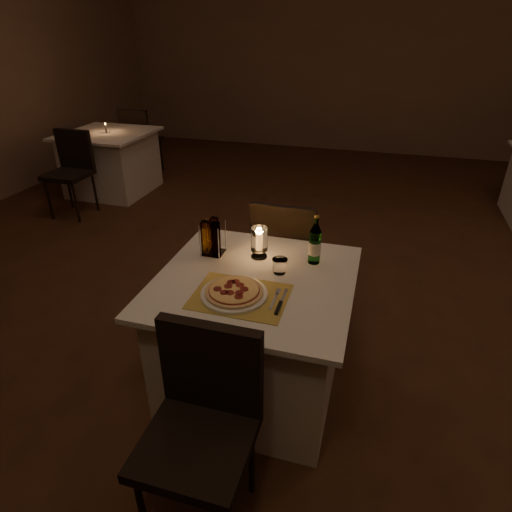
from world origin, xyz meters
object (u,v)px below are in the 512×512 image
(chair_near, at_px, (203,412))
(plate, at_px, (234,294))
(pizza, at_px, (234,291))
(tumbler, at_px, (280,266))
(main_table, at_px, (255,335))
(chair_far, at_px, (285,249))
(water_bottle, at_px, (315,244))
(neighbor_table_left, at_px, (111,162))
(hurricane_candle, at_px, (259,240))

(chair_near, bearing_deg, plate, 95.35)
(pizza, xyz_separation_m, tumbler, (0.16, 0.27, 0.01))
(plate, xyz_separation_m, pizza, (-0.00, 0.00, 0.02))
(main_table, relative_size, chair_far, 1.11)
(main_table, relative_size, chair_near, 1.11)
(water_bottle, height_order, neighbor_table_left, water_bottle)
(tumbler, bearing_deg, main_table, -140.36)
(tumbler, xyz_separation_m, neighbor_table_left, (-2.76, 2.62, -0.41))
(hurricane_candle, height_order, neighbor_table_left, hurricane_candle)
(main_table, distance_m, chair_near, 0.74)
(plate, height_order, neighbor_table_left, plate)
(pizza, bearing_deg, chair_near, -84.63)
(pizza, bearing_deg, plate, -12.86)
(main_table, relative_size, neighbor_table_left, 1.00)
(plate, relative_size, tumbler, 3.93)
(plate, bearing_deg, chair_far, 86.80)
(chair_far, xyz_separation_m, hurricane_candle, (-0.04, -0.49, 0.29))
(chair_far, height_order, pizza, chair_far)
(main_table, distance_m, water_bottle, 0.60)
(pizza, relative_size, hurricane_candle, 1.58)
(neighbor_table_left, bearing_deg, main_table, -45.55)
(plate, height_order, water_bottle, water_bottle)
(chair_far, height_order, tumbler, chair_far)
(main_table, xyz_separation_m, chair_near, (-0.00, -0.71, 0.18))
(plate, distance_m, pizza, 0.02)
(chair_far, bearing_deg, hurricane_candle, -94.93)
(hurricane_candle, xyz_separation_m, neighbor_table_left, (-2.61, 2.48, -0.47))
(water_bottle, relative_size, neighbor_table_left, 0.28)
(neighbor_table_left, bearing_deg, chair_near, -52.18)
(main_table, relative_size, tumbler, 12.27)
(chair_near, height_order, water_bottle, water_bottle)
(chair_near, distance_m, neighbor_table_left, 4.33)
(chair_near, bearing_deg, neighbor_table_left, 127.82)
(main_table, distance_m, pizza, 0.44)
(chair_near, height_order, plate, chair_near)
(tumbler, height_order, neighbor_table_left, tumbler)
(plate, relative_size, pizza, 1.14)
(chair_near, xyz_separation_m, hurricane_candle, (-0.04, 0.94, 0.29))
(pizza, xyz_separation_m, neighbor_table_left, (-2.60, 2.89, -0.39))
(hurricane_candle, bearing_deg, pizza, -91.15)
(hurricane_candle, bearing_deg, neighbor_table_left, 136.50)
(main_table, bearing_deg, chair_far, 90.00)
(pizza, distance_m, neighbor_table_left, 3.91)
(tumbler, distance_m, hurricane_candle, 0.21)
(pizza, bearing_deg, chair_far, 86.78)
(chair_near, relative_size, neighbor_table_left, 0.90)
(tumbler, xyz_separation_m, hurricane_candle, (-0.15, 0.14, 0.06))
(chair_near, bearing_deg, pizza, 95.37)
(hurricane_candle, distance_m, neighbor_table_left, 3.63)
(chair_near, distance_m, water_bottle, 1.04)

